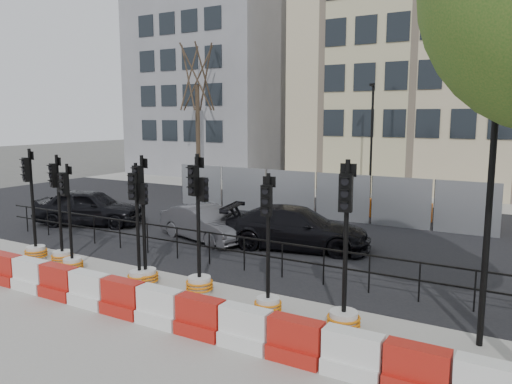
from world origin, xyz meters
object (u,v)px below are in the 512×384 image
Objects in this scene: traffic_signal_a at (35,237)px; traffic_signal_d at (139,257)px; traffic_signal_h at (344,297)px; car_a at (90,207)px; car_c at (297,228)px; lamp_post_near at (491,179)px.

traffic_signal_d is (4.43, -0.19, 0.06)m from traffic_signal_a.
traffic_signal_a is at bearing 168.59° from traffic_signal_d.
car_a is at bearing 152.28° from traffic_signal_h.
traffic_signal_a reaches higher than car_c.
traffic_signal_d is 0.69× the size of car_a.
traffic_signal_h is (-2.48, -0.67, -2.50)m from lamp_post_near.
car_a is at bearing 137.88° from traffic_signal_d.
traffic_signal_h is (5.54, -0.01, -0.03)m from traffic_signal_d.
lamp_post_near is 1.77× the size of traffic_signal_a.
traffic_signal_h is at bearing -9.08° from traffic_signal_d.
traffic_signal_d is at bearing 172.01° from traffic_signal_h.
traffic_signal_a is 9.97m from traffic_signal_h.
traffic_signal_d is 8.12m from car_a.
traffic_signal_a reaches higher than traffic_signal_d.
lamp_post_near reaches higher than car_c.
car_a is at bearing 165.68° from lamp_post_near.
lamp_post_near is at bearing -139.43° from car_c.
traffic_signal_a is 8.18m from car_c.
lamp_post_near is 12.71m from traffic_signal_a.
lamp_post_near reaches higher than traffic_signal_d.
car_c is (1.94, 5.33, -0.06)m from traffic_signal_d.
lamp_post_near reaches higher than car_a.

